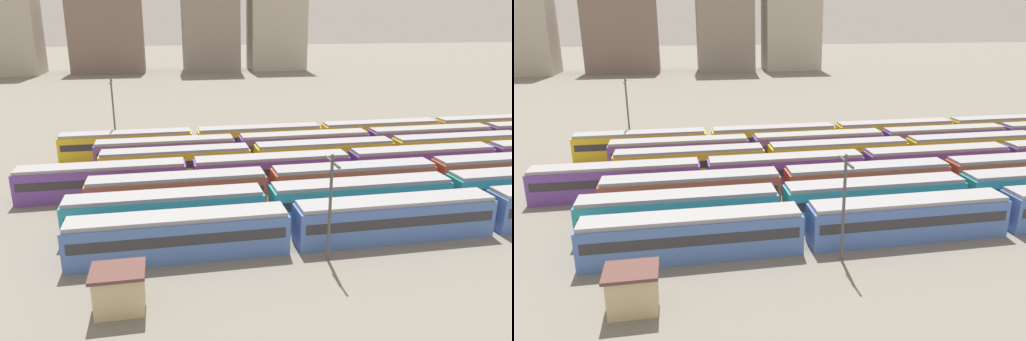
{
  "view_description": "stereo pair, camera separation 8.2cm",
  "coord_description": "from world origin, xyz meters",
  "views": [
    {
      "loc": [
        1.4,
        -36.57,
        18.93
      ],
      "look_at": [
        11.44,
        15.6,
        2.04
      ],
      "focal_mm": 33.95,
      "sensor_mm": 36.0,
      "label": 1
    },
    {
      "loc": [
        1.48,
        -36.59,
        18.93
      ],
      "look_at": [
        11.44,
        15.6,
        2.04
      ],
      "focal_mm": 33.95,
      "sensor_mm": 36.0,
      "label": 2
    }
  ],
  "objects": [
    {
      "name": "catenary_pole_1",
      "position": [
        -5.65,
        34.04,
        6.02
      ],
      "size": [
        0.24,
        3.2,
        10.93
      ],
      "color": "#4C4C51",
      "rests_on": "ground_plane"
    },
    {
      "name": "distant_building_3",
      "position": [
        44.15,
        145.58,
        19.94
      ],
      "size": [
        20.19,
        14.33,
        39.88
      ],
      "primitive_type": "cube",
      "color": "#B2A899",
      "rests_on": "ground_plane"
    },
    {
      "name": "distant_building_1",
      "position": [
        -16.64,
        145.58,
        13.42
      ],
      "size": [
        24.74,
        13.87,
        26.84
      ],
      "primitive_type": "cube",
      "color": "#7A665B",
      "rests_on": "ground_plane"
    },
    {
      "name": "train_track_3",
      "position": [
        41.67,
        15.6,
        1.9
      ],
      "size": [
        112.5,
        3.06,
        3.75
      ],
      "color": "#6B429E",
      "rests_on": "ground_plane"
    },
    {
      "name": "train_track_5",
      "position": [
        29.69,
        26.0,
        1.9
      ],
      "size": [
        74.7,
        3.06,
        3.75
      ],
      "color": "#6B429E",
      "rests_on": "ground_plane"
    },
    {
      "name": "catenary_pole_2",
      "position": [
        13.85,
        -2.83,
        5.0
      ],
      "size": [
        0.24,
        3.2,
        8.94
      ],
      "color": "#4C4C51",
      "rests_on": "ground_plane"
    },
    {
      "name": "distant_building_0",
      "position": [
        -49.53,
        145.58,
        19.73
      ],
      "size": [
        20.93,
        16.13,
        39.47
      ],
      "primitive_type": "cube",
      "color": "#B2A899",
      "rests_on": "ground_plane"
    },
    {
      "name": "ground_plane",
      "position": [
        0.0,
        15.6,
        0.0
      ],
      "size": [
        600.0,
        600.0,
        0.0
      ],
      "primitive_type": "plane",
      "color": "slate"
    },
    {
      "name": "signal_hut",
      "position": [
        -2.23,
        -6.95,
        1.55
      ],
      "size": [
        3.6,
        3.0,
        3.04
      ],
      "color": "#C6B284",
      "rests_on": "ground_plane"
    },
    {
      "name": "distant_building_2",
      "position": [
        19.6,
        145.58,
        22.84
      ],
      "size": [
        20.06,
        13.94,
        45.67
      ],
      "primitive_type": "cube",
      "color": "gray",
      "rests_on": "ground_plane"
    },
    {
      "name": "train_track_6",
      "position": [
        24.39,
        31.2,
        1.9
      ],
      "size": [
        74.7,
        3.06,
        3.75
      ],
      "color": "yellow",
      "rests_on": "ground_plane"
    },
    {
      "name": "train_track_2",
      "position": [
        40.14,
        10.4,
        1.9
      ],
      "size": [
        93.6,
        3.06,
        3.75
      ],
      "color": "#BC4C38",
      "rests_on": "ground_plane"
    }
  ]
}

